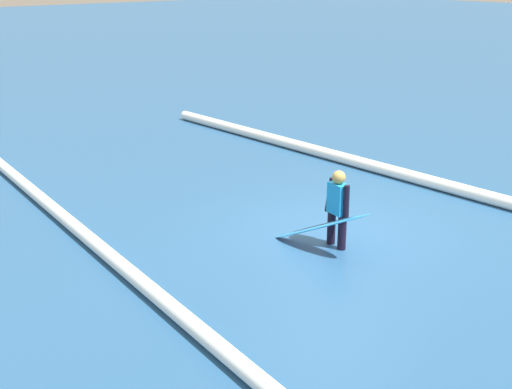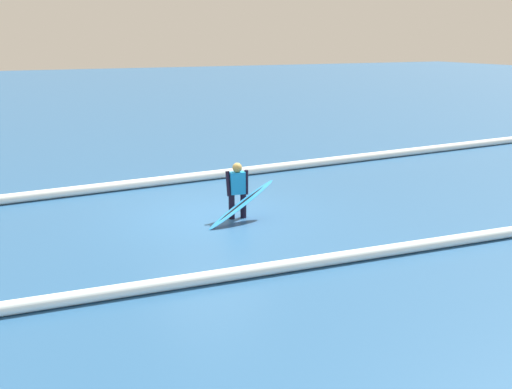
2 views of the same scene
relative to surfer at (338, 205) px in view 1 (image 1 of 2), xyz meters
name	(u,v)px [view 1 (image 1 of 2)]	position (x,y,z in m)	size (l,w,h in m)	color
ground_plane	(336,231)	(0.48, -0.48, -0.73)	(136.78, 136.78, 0.00)	#265483
surfer	(338,205)	(0.00, 0.00, 0.00)	(0.52, 0.24, 1.31)	black
surfboard	(320,226)	(0.04, 0.33, -0.30)	(1.81, 0.66, 0.89)	#268CE5
wave_crest_midground	(131,274)	(1.00, 3.26, -0.61)	(0.23, 0.23, 20.27)	white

